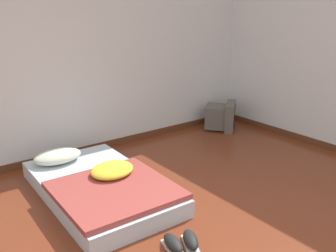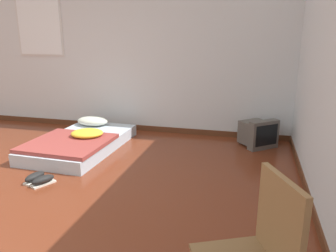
% 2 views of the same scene
% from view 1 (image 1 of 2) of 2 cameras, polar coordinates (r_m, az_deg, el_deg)
% --- Properties ---
extents(wall_back, '(8.27, 0.08, 2.60)m').
position_cam_1_polar(wall_back, '(4.54, -17.78, 10.50)').
color(wall_back, silver).
rests_on(wall_back, ground_plane).
extents(mattress_bed, '(1.06, 1.78, 0.31)m').
position_cam_1_polar(mattress_bed, '(3.82, -10.45, -8.78)').
color(mattress_bed, silver).
rests_on(mattress_bed, ground_plane).
extents(crt_tv, '(0.60, 0.60, 0.42)m').
position_cam_1_polar(crt_tv, '(5.76, 8.19, 1.48)').
color(crt_tv, '#56514C').
rests_on(crt_tv, ground_plane).
extents(sneaker_pair, '(0.33, 0.33, 0.10)m').
position_cam_1_polar(sneaker_pair, '(3.06, 2.09, -17.30)').
color(sneaker_pair, silver).
rests_on(sneaker_pair, ground_plane).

